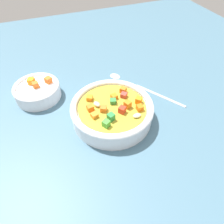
{
  "coord_description": "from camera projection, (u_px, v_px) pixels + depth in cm",
  "views": [
    {
      "loc": [
        -31.73,
        12.39,
        37.39
      ],
      "look_at": [
        0.0,
        0.0,
        2.16
      ],
      "focal_mm": 32.98,
      "sensor_mm": 36.0,
      "label": 1
    }
  ],
  "objects": [
    {
      "name": "ground_plane",
      "position": [
        112.0,
        121.0,
        0.51
      ],
      "size": [
        140.0,
        140.0,
        2.0
      ],
      "primitive_type": "cube",
      "color": "#42667A"
    },
    {
      "name": "soup_bowl_main",
      "position": [
        112.0,
        111.0,
        0.49
      ],
      "size": [
        19.47,
        19.47,
        5.61
      ],
      "color": "white",
      "rests_on": "ground_plane"
    },
    {
      "name": "spoon",
      "position": [
        138.0,
        85.0,
        0.59
      ],
      "size": [
        21.3,
        14.26,
        0.87
      ],
      "rotation": [
        0.0,
        0.0,
        6.85
      ],
      "color": "silver",
      "rests_on": "ground_plane"
    },
    {
      "name": "side_bowl_small",
      "position": [
        37.0,
        91.0,
        0.55
      ],
      "size": [
        12.03,
        12.03,
        4.77
      ],
      "color": "white",
      "rests_on": "ground_plane"
    }
  ]
}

